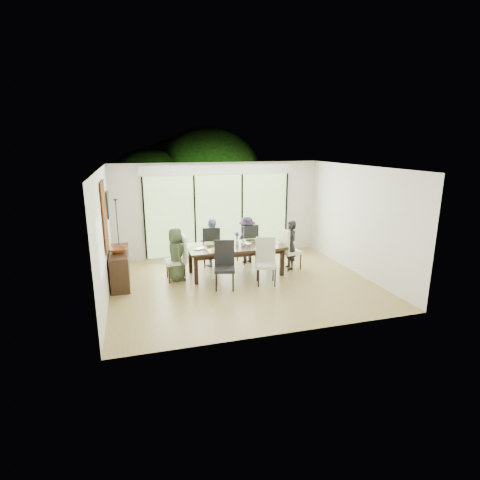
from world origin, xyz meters
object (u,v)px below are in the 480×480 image
object	(u,v)px
person_left_end	(176,254)
person_far_right	(247,240)
person_far_left	(211,243)
cup_b	(243,244)
chair_near_right	(266,262)
table_top	(236,247)
chair_right_end	(291,249)
chair_far_right	(247,243)
laptop	(203,249)
bowl	(119,250)
cup_a	(207,244)
vase	(237,243)
cup_c	(265,240)
chair_far_left	(211,246)
chair_left_end	(175,258)
chair_near_left	(225,265)
sideboard	(120,268)
person_right_end	(290,245)

from	to	relation	value
person_left_end	person_far_right	bearing A→B (deg)	-76.69
person_far_left	cup_b	distance (m)	1.12
person_left_end	chair_near_right	bearing A→B (deg)	-122.65
table_top	chair_right_end	size ratio (longest dim) A/B	2.18
chair_far_right	laptop	distance (m)	1.71
chair_far_right	person_far_right	xyz separation A→B (m)	(0.00, -0.02, 0.09)
person_far_left	bowl	world-z (taller)	person_far_left
person_far_left	laptop	bearing A→B (deg)	65.37
chair_far_right	laptop	world-z (taller)	chair_far_right
person_far_right	cup_a	bearing A→B (deg)	18.56
chair_right_end	vase	world-z (taller)	chair_right_end
chair_right_end	person_far_right	xyz separation A→B (m)	(-0.95, 0.83, 0.09)
chair_near_right	cup_c	bearing A→B (deg)	87.09
chair_right_end	chair_near_right	world-z (taller)	same
person_far_right	chair_near_right	bearing A→B (deg)	78.33
chair_near_right	person_left_end	xyz separation A→B (m)	(-1.98, 0.87, 0.09)
vase	chair_far_left	bearing A→B (deg)	122.01
chair_left_end	chair_near_left	bearing A→B (deg)	47.44
bowl	chair_far_right	bearing A→B (deg)	14.74
cup_c	sideboard	world-z (taller)	cup_c
table_top	vase	distance (m)	0.11
chair_far_left	chair_near_left	world-z (taller)	same
chair_left_end	chair_near_right	world-z (taller)	same
chair_far_left	sideboard	world-z (taller)	chair_far_left
chair_left_end	vase	bearing A→B (deg)	90.31
laptop	sideboard	xyz separation A→B (m)	(-1.92, 0.18, -0.35)
chair_near_left	table_top	bearing A→B (deg)	74.04
chair_near_left	cup_a	bearing A→B (deg)	115.02
chair_far_right	table_top	bearing A→B (deg)	43.39
table_top	person_left_end	world-z (taller)	person_left_end
chair_left_end	chair_far_right	distance (m)	2.22
chair_near_left	bowl	size ratio (longest dim) A/B	2.56
chair_right_end	cup_b	world-z (taller)	chair_right_end
chair_near_left	laptop	distance (m)	0.87
sideboard	laptop	bearing A→B (deg)	-5.20
chair_near_left	vase	world-z (taller)	chair_near_left
chair_left_end	cup_a	xyz separation A→B (m)	(0.80, 0.15, 0.25)
chair_far_right	chair_far_left	bearing A→B (deg)	-13.70
person_right_end	person_far_right	bearing A→B (deg)	-128.65
chair_left_end	chair_right_end	world-z (taller)	same
chair_left_end	person_far_left	world-z (taller)	person_far_left
chair_far_right	chair_near_right	xyz separation A→B (m)	(-0.05, -1.72, 0.00)
cup_b	cup_c	xyz separation A→B (m)	(0.65, 0.20, 0.00)
chair_far_right	cup_a	size ratio (longest dim) A/B	8.87
table_top	cup_b	distance (m)	0.20
person_far_right	cup_c	world-z (taller)	person_far_right
chair_far_left	chair_near_right	distance (m)	1.96
chair_near_right	laptop	xyz separation A→B (m)	(-1.35, 0.77, 0.21)
cup_a	person_far_left	bearing A→B (deg)	69.81
laptop	cup_b	size ratio (longest dim) A/B	3.30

